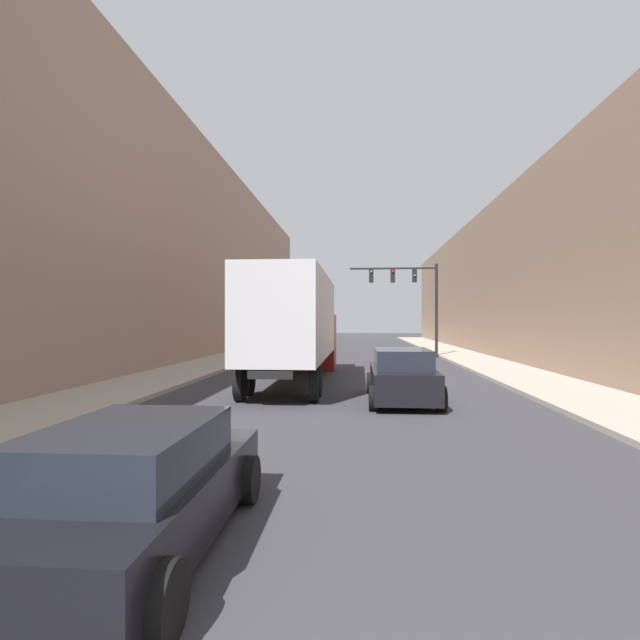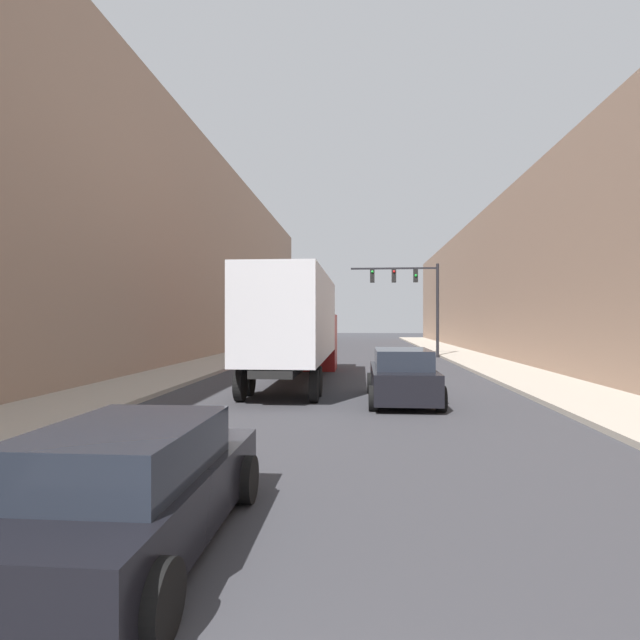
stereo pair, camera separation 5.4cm
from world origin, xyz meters
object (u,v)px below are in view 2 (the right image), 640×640
Objects in this scene: sedan_car at (133,489)px; suv_car at (402,376)px; traffic_signal_gantry at (414,291)px; semi_truck at (298,324)px.

suv_car is at bearing 70.15° from sedan_car.
traffic_signal_gantry is at bearing 82.94° from suv_car.
sedan_car is 0.92× the size of suv_car.
semi_truck is at bearing 129.95° from suv_car.
traffic_signal_gantry is at bearing 78.28° from sedan_car.
semi_truck is 2.97× the size of sedan_car.
traffic_signal_gantry is at bearing 66.72° from semi_truck.
sedan_car is 0.67× the size of traffic_signal_gantry.
semi_truck is 1.98× the size of traffic_signal_gantry.
traffic_signal_gantry is (6.03, 29.08, 3.87)m from sedan_car.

